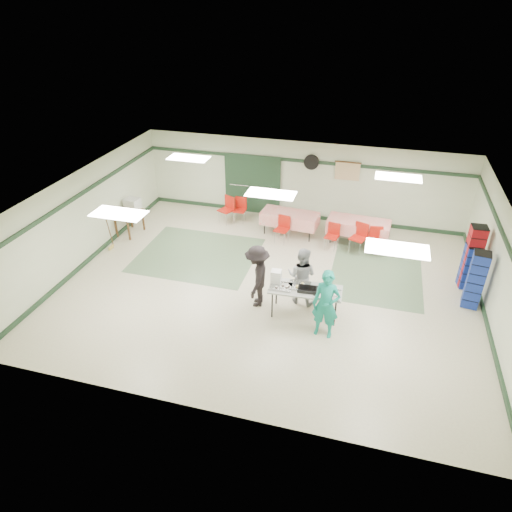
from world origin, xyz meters
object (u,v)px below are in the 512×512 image
(chair_c, at_px, (376,238))
(crate_stack_blue_a, at_px, (470,266))
(chair_a, at_px, (360,235))
(chair_loose_a, at_px, (240,207))
(crate_stack_red, at_px, (472,257))
(chair_loose_b, at_px, (228,207))
(volunteer_teal, at_px, (326,304))
(dining_table_a, at_px, (358,226))
(serving_table, at_px, (305,290))
(broom, at_px, (109,229))
(chair_d, at_px, (283,226))
(printer_table, at_px, (129,216))
(volunteer_grey, at_px, (302,276))
(chair_b, at_px, (333,233))
(volunteer_dark, at_px, (257,276))
(office_printer, at_px, (132,204))
(crate_stack_blue_b, at_px, (476,280))
(dining_table_b, at_px, (290,218))

(chair_c, xyz_separation_m, crate_stack_blue_a, (2.48, -1.19, 0.10))
(chair_a, distance_m, chair_loose_a, 4.25)
(crate_stack_red, bearing_deg, crate_stack_blue_a, -90.00)
(chair_loose_b, xyz_separation_m, crate_stack_red, (7.46, -1.99, 0.32))
(volunteer_teal, xyz_separation_m, dining_table_a, (0.38, 4.77, -0.29))
(serving_table, height_order, broom, broom)
(crate_stack_blue_a, xyz_separation_m, crate_stack_red, (0.00, 0.05, 0.26))
(serving_table, relative_size, chair_d, 2.05)
(chair_a, xyz_separation_m, printer_table, (-7.34, -0.81, 0.08))
(serving_table, relative_size, chair_c, 2.07)
(volunteer_grey, xyz_separation_m, chair_a, (1.23, 3.06, -0.21))
(chair_d, bearing_deg, broom, -147.89)
(serving_table, relative_size, chair_b, 2.17)
(crate_stack_red, bearing_deg, volunteer_dark, -156.26)
(volunteer_grey, height_order, office_printer, volunteer_grey)
(printer_table, xyz_separation_m, broom, (-0.08, -1.06, 0.01))
(chair_a, height_order, crate_stack_blue_b, crate_stack_blue_b)
(chair_b, height_order, chair_d, chair_d)
(volunteer_dark, distance_m, printer_table, 5.71)
(volunteer_grey, distance_m, chair_loose_a, 5.03)
(volunteer_grey, relative_size, chair_loose_a, 1.79)
(crate_stack_blue_b, bearing_deg, broom, 178.78)
(volunteer_grey, relative_size, dining_table_b, 0.82)
(crate_stack_blue_b, bearing_deg, chair_loose_b, 158.53)
(volunteer_teal, bearing_deg, crate_stack_red, 47.10)
(crate_stack_blue_a, bearing_deg, chair_loose_a, 162.43)
(printer_table, bearing_deg, volunteer_teal, -18.45)
(volunteer_teal, distance_m, chair_a, 4.24)
(volunteer_grey, height_order, dining_table_b, volunteer_grey)
(chair_b, relative_size, office_printer, 1.82)
(chair_b, xyz_separation_m, chair_d, (-1.58, 0.00, 0.03))
(chair_loose_a, xyz_separation_m, printer_table, (-3.22, -1.86, 0.12))
(chair_b, bearing_deg, crate_stack_red, -5.17)
(chair_c, bearing_deg, office_printer, 173.88)
(office_printer, bearing_deg, dining_table_b, 19.71)
(volunteer_teal, bearing_deg, chair_loose_a, 130.19)
(volunteer_grey, distance_m, chair_b, 3.10)
(dining_table_a, bearing_deg, broom, -157.57)
(chair_a, xyz_separation_m, chair_b, (-0.81, -0.01, -0.07))
(dining_table_a, height_order, broom, broom)
(broom, bearing_deg, dining_table_b, 22.11)
(chair_a, height_order, chair_d, chair_a)
(serving_table, distance_m, office_printer, 7.02)
(crate_stack_red, bearing_deg, chair_loose_b, 165.04)
(crate_stack_blue_b, height_order, printer_table, crate_stack_blue_b)
(dining_table_a, xyz_separation_m, printer_table, (-7.25, -1.37, 0.08))
(chair_d, xyz_separation_m, printer_table, (-4.95, -0.81, 0.11))
(chair_loose_a, distance_m, crate_stack_blue_b, 7.75)
(chair_loose_a, relative_size, broom, 0.69)
(serving_table, bearing_deg, chair_a, 71.14)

